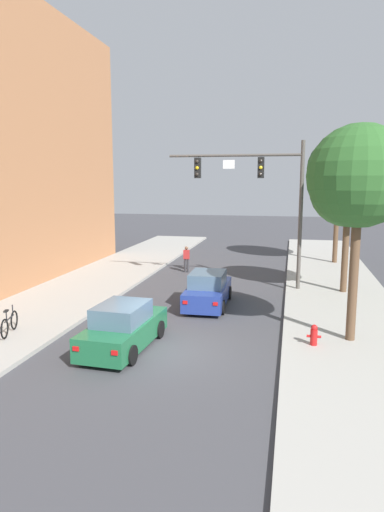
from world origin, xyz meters
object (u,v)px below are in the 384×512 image
car_lead_blue (208,290)px  car_following_green (123,328)px  pedestrian_crossing_road (186,258)px  street_tree_nearest (359,177)px  street_tree_third (339,169)px  fire_hydrant (314,335)px  street_tree_second (349,189)px  bicycle_leaning (9,324)px  traffic_signal_mast (262,187)px

car_lead_blue → car_following_green: size_ratio=0.99×
pedestrian_crossing_road → street_tree_nearest: size_ratio=0.22×
car_following_green → pedestrian_crossing_road: (-0.86, 13.29, 0.19)m
car_lead_blue → street_tree_third: size_ratio=0.51×
fire_hydrant → street_tree_second: bearing=77.7°
bicycle_leaning → street_tree_third: bearing=54.3°
traffic_signal_mast → pedestrian_crossing_road: (-4.80, 3.63, -4.45)m
traffic_signal_mast → street_tree_third: bearing=61.9°
car_following_green → street_tree_second: 13.31m
traffic_signal_mast → street_tree_nearest: traffic_signal_mast is taller
fire_hydrant → street_tree_nearest: 5.52m
traffic_signal_mast → car_lead_blue: size_ratio=1.75×
pedestrian_crossing_road → street_tree_nearest: bearing=-52.6°
traffic_signal_mast → fire_hydrant: (2.42, -8.35, -4.85)m
pedestrian_crossing_road → traffic_signal_mast: bearing=-37.1°
street_tree_second → fire_hydrant: bearing=-102.3°
car_following_green → pedestrian_crossing_road: pedestrian_crossing_road is taller
car_following_green → street_tree_third: size_ratio=0.51×
car_following_green → street_tree_third: (8.42, 18.06, 5.72)m
traffic_signal_mast → street_tree_second: size_ratio=1.07×
car_following_green → street_tree_second: street_tree_second is taller
traffic_signal_mast → car_following_green: (-3.94, -9.66, -4.64)m
street_tree_third → fire_hydrant: bearing=-97.0°
fire_hydrant → street_tree_second: size_ratio=0.10×
traffic_signal_mast → fire_hydrant: 9.95m
car_following_green → fire_hydrant: (6.36, 1.31, -0.22)m
car_lead_blue → pedestrian_crossing_road: bearing=110.2°
car_following_green → bicycle_leaning: car_following_green is taller
car_following_green → bicycle_leaning: size_ratio=2.51×
car_lead_blue → bicycle_leaning: size_ratio=2.48×
car_following_green → bicycle_leaning: 4.46m
car_lead_blue → fire_hydrant: (4.52, -4.63, -0.22)m
street_tree_nearest → street_tree_third: size_ratio=0.88×
fire_hydrant → car_lead_blue: bearing=134.3°
car_lead_blue → traffic_signal_mast: bearing=60.5°
street_tree_nearest → street_tree_second: size_ratio=1.06×
car_following_green → car_lead_blue: bearing=72.7°
car_following_green → street_tree_third: 20.74m
traffic_signal_mast → street_tree_nearest: (3.70, -7.50, 0.45)m
car_lead_blue → car_following_green: same height
traffic_signal_mast → pedestrian_crossing_road: size_ratio=4.57×
street_tree_second → street_tree_third: bearing=88.1°
bicycle_leaning → street_tree_third: (12.88, 17.94, 5.90)m
traffic_signal_mast → street_tree_nearest: bearing=-63.8°
car_lead_blue → street_tree_second: (6.29, 3.55, 4.55)m
street_tree_nearest → street_tree_second: street_tree_nearest is taller
traffic_signal_mast → street_tree_second: 4.20m
traffic_signal_mast → pedestrian_crossing_road: bearing=142.9°
pedestrian_crossing_road → street_tree_second: bearing=-22.9°
pedestrian_crossing_road → street_tree_third: bearing=27.2°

